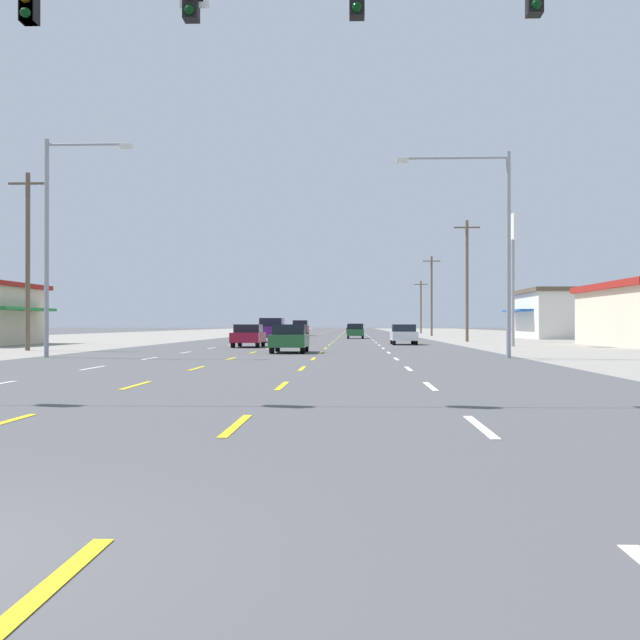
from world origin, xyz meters
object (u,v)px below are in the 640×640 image
object	(u,v)px
sedan_center_turn_nearest	(290,338)
streetlight_left_row_0	(55,231)
sedan_inner_left_near	(248,335)
pole_sign_right_row_1	(513,248)
suv_far_left_farther	(268,328)
streetlight_right_row_0	(495,235)
sedan_inner_right_distant_b	(352,329)
suv_inner_left_midfar	(272,330)
sedan_far_right_mid	(404,334)
hatchback_inner_right_far	(355,331)
suv_inner_left_farthest	(300,328)
sedan_far_left_distant_a	(283,329)

from	to	relation	value
sedan_center_turn_nearest	streetlight_left_row_0	distance (m)	12.73
sedan_inner_left_near	pole_sign_right_row_1	distance (m)	18.37
sedan_center_turn_nearest	suv_far_left_farther	bearing A→B (deg)	97.21
sedan_inner_left_near	streetlight_right_row_0	xyz separation A→B (m)	(12.85, -16.33, 4.56)
pole_sign_right_row_1	sedan_inner_right_distant_b	bearing A→B (deg)	98.61
suv_inner_left_midfar	sedan_far_right_mid	bearing A→B (deg)	-36.88
streetlight_left_row_0	sedan_center_turn_nearest	bearing A→B (deg)	32.60
hatchback_inner_right_far	streetlight_right_row_0	xyz separation A→B (m)	(5.92, -47.74, 4.54)
hatchback_inner_right_far	sedan_far_right_mid	bearing A→B (deg)	-82.03
suv_inner_left_midfar	suv_inner_left_farthest	distance (m)	36.90
sedan_far_right_mid	pole_sign_right_row_1	world-z (taller)	pole_sign_right_row_1
sedan_center_turn_nearest	streetlight_left_row_0	bearing A→B (deg)	-147.40
suv_far_left_farther	sedan_far_left_distant_a	size ratio (longest dim) A/B	1.09
sedan_center_turn_nearest	streetlight_right_row_0	xyz separation A→B (m)	(9.41, -6.34, 4.56)
sedan_inner_right_distant_b	suv_inner_left_farthest	bearing A→B (deg)	-107.13
suv_inner_left_midfar	sedan_inner_right_distant_b	bearing A→B (deg)	83.60
sedan_far_right_mid	streetlight_right_row_0	distance (m)	23.88
sedan_inner_left_near	streetlight_left_row_0	bearing A→B (deg)	-111.64
pole_sign_right_row_1	suv_inner_left_farthest	bearing A→B (deg)	109.37
sedan_center_turn_nearest	pole_sign_right_row_1	bearing A→B (deg)	41.67
suv_inner_left_farthest	streetlight_left_row_0	size ratio (longest dim) A/B	0.51
streetlight_right_row_0	streetlight_left_row_0	bearing A→B (deg)	180.00
suv_far_left_farther	streetlight_left_row_0	world-z (taller)	streetlight_left_row_0
streetlight_left_row_0	suv_inner_left_farthest	bearing A→B (deg)	84.59
sedan_inner_left_near	sedan_inner_right_distant_b	size ratio (longest dim) A/B	1.00
sedan_center_turn_nearest	streetlight_right_row_0	world-z (taller)	streetlight_right_row_0
sedan_center_turn_nearest	hatchback_inner_right_far	size ratio (longest dim) A/B	1.15
sedan_far_right_mid	hatchback_inner_right_far	size ratio (longest dim) A/B	1.15
hatchback_inner_right_far	suv_inner_left_farthest	world-z (taller)	suv_inner_left_farthest
streetlight_left_row_0	streetlight_right_row_0	bearing A→B (deg)	0.00
sedan_far_left_distant_a	hatchback_inner_right_far	bearing A→B (deg)	-73.45
sedan_inner_left_near	sedan_inner_right_distant_b	distance (m)	73.37
sedan_center_turn_nearest	suv_inner_left_farthest	size ratio (longest dim) A/B	0.92
sedan_inner_right_distant_b	pole_sign_right_row_1	distance (m)	71.78
sedan_center_turn_nearest	suv_inner_left_midfar	xyz separation A→B (m)	(-3.41, 24.71, 0.27)
suv_inner_left_midfar	streetlight_right_row_0	size ratio (longest dim) A/B	0.55
sedan_inner_left_near	suv_far_left_farther	world-z (taller)	suv_far_left_farther
suv_inner_left_farthest	streetlight_left_row_0	xyz separation A→B (m)	(-6.44, -67.95, 4.56)
sedan_inner_left_near	suv_far_left_farther	bearing A→B (deg)	94.45
sedan_far_right_mid	suv_inner_left_farthest	xyz separation A→B (m)	(-10.40, 44.64, 0.27)
sedan_inner_left_near	sedan_far_right_mid	size ratio (longest dim) A/B	1.00
sedan_inner_left_near	pole_sign_right_row_1	world-z (taller)	pole_sign_right_row_1
sedan_inner_left_near	sedan_inner_right_distant_b	world-z (taller)	same
sedan_far_left_distant_a	suv_inner_left_farthest	bearing A→B (deg)	-76.91
sedan_center_turn_nearest	sedan_far_left_distant_a	bearing A→B (deg)	95.20
streetlight_left_row_0	streetlight_right_row_0	xyz separation A→B (m)	(19.33, 0.00, -0.26)
suv_far_left_farther	sedan_inner_left_near	bearing A→B (deg)	-85.55
suv_inner_left_farthest	streetlight_right_row_0	distance (m)	69.30
hatchback_inner_right_far	sedan_far_left_distant_a	xyz separation A→B (m)	(-10.47, 35.22, -0.03)
sedan_center_turn_nearest	sedan_inner_right_distant_b	world-z (taller)	same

